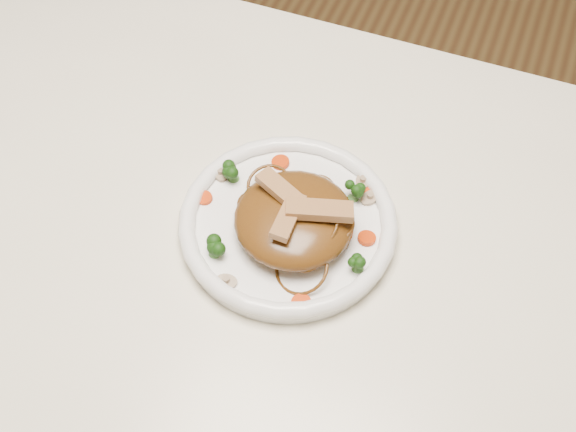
% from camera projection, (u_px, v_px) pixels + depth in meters
% --- Properties ---
extents(table, '(1.20, 0.80, 0.75)m').
position_uv_depth(table, '(253.00, 285.00, 0.94)').
color(table, white).
rests_on(table, ground).
extents(plate, '(0.31, 0.31, 0.02)m').
position_uv_depth(plate, '(288.00, 227.00, 0.87)').
color(plate, white).
rests_on(plate, table).
extents(noodle_mound, '(0.17, 0.17, 0.04)m').
position_uv_depth(noodle_mound, '(294.00, 219.00, 0.83)').
color(noodle_mound, '#573810').
rests_on(noodle_mound, plate).
extents(chicken_a, '(0.08, 0.05, 0.01)m').
position_uv_depth(chicken_a, '(319.00, 210.00, 0.80)').
color(chicken_a, tan).
rests_on(chicken_a, noodle_mound).
extents(chicken_b, '(0.07, 0.05, 0.01)m').
position_uv_depth(chicken_b, '(282.00, 191.00, 0.82)').
color(chicken_b, tan).
rests_on(chicken_b, noodle_mound).
extents(chicken_c, '(0.02, 0.06, 0.01)m').
position_uv_depth(chicken_c, '(288.00, 216.00, 0.80)').
color(chicken_c, tan).
rests_on(chicken_c, noodle_mound).
extents(broccoli_0, '(0.03, 0.03, 0.03)m').
position_uv_depth(broccoli_0, '(354.00, 189.00, 0.87)').
color(broccoli_0, '#18430E').
rests_on(broccoli_0, plate).
extents(broccoli_1, '(0.03, 0.03, 0.03)m').
position_uv_depth(broccoli_1, '(233.00, 172.00, 0.89)').
color(broccoli_1, '#18430E').
rests_on(broccoli_1, plate).
extents(broccoli_2, '(0.03, 0.03, 0.03)m').
position_uv_depth(broccoli_2, '(214.00, 248.00, 0.82)').
color(broccoli_2, '#18430E').
rests_on(broccoli_2, plate).
extents(broccoli_3, '(0.03, 0.03, 0.03)m').
position_uv_depth(broccoli_3, '(359.00, 261.00, 0.81)').
color(broccoli_3, '#18430E').
rests_on(broccoli_3, plate).
extents(carrot_0, '(0.02, 0.02, 0.00)m').
position_uv_depth(carrot_0, '(363.00, 188.00, 0.89)').
color(carrot_0, red).
rests_on(carrot_0, plate).
extents(carrot_1, '(0.02, 0.02, 0.00)m').
position_uv_depth(carrot_1, '(205.00, 198.00, 0.88)').
color(carrot_1, red).
rests_on(carrot_1, plate).
extents(carrot_2, '(0.03, 0.03, 0.00)m').
position_uv_depth(carrot_2, '(367.00, 238.00, 0.84)').
color(carrot_2, red).
rests_on(carrot_2, plate).
extents(carrot_3, '(0.02, 0.02, 0.00)m').
position_uv_depth(carrot_3, '(280.00, 162.00, 0.91)').
color(carrot_3, red).
rests_on(carrot_3, plate).
extents(carrot_4, '(0.03, 0.03, 0.00)m').
position_uv_depth(carrot_4, '(301.00, 303.00, 0.79)').
color(carrot_4, red).
rests_on(carrot_4, plate).
extents(mushroom_0, '(0.03, 0.03, 0.01)m').
position_uv_depth(mushroom_0, '(226.00, 282.00, 0.81)').
color(mushroom_0, tan).
rests_on(mushroom_0, plate).
extents(mushroom_1, '(0.03, 0.03, 0.01)m').
position_uv_depth(mushroom_1, '(370.00, 198.00, 0.88)').
color(mushroom_1, tan).
rests_on(mushroom_1, plate).
extents(mushroom_2, '(0.03, 0.03, 0.01)m').
position_uv_depth(mushroom_2, '(221.00, 174.00, 0.90)').
color(mushroom_2, tan).
rests_on(mushroom_2, plate).
extents(mushroom_3, '(0.03, 0.03, 0.01)m').
position_uv_depth(mushroom_3, '(363.00, 182.00, 0.89)').
color(mushroom_3, tan).
rests_on(mushroom_3, plate).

